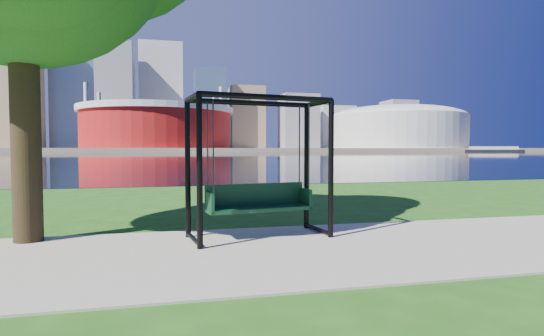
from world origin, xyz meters
name	(u,v)px	position (x,y,z in m)	size (l,w,h in m)	color
ground	(279,245)	(0.00, 0.00, 0.00)	(900.00, 900.00, 0.00)	#1E5114
path	(286,250)	(0.00, -0.50, 0.01)	(120.00, 4.00, 0.03)	#9E937F
river	(180,155)	(0.00, 102.00, 0.01)	(900.00, 180.00, 0.02)	black
far_bank	(176,150)	(0.00, 306.00, 1.00)	(900.00, 228.00, 2.00)	#937F60
stadium	(157,126)	(-10.00, 235.00, 14.23)	(83.00, 83.00, 32.00)	maroon
arena	(396,126)	(135.00, 235.00, 15.87)	(84.00, 84.00, 26.56)	beige
skyline	(169,103)	(-4.27, 319.39, 35.89)	(392.00, 66.00, 96.50)	gray
swing	(259,171)	(-0.23, 0.59, 1.26)	(2.69, 1.49, 2.62)	black
barge	(493,149)	(164.92, 186.58, 1.30)	(29.17, 18.78, 2.86)	black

